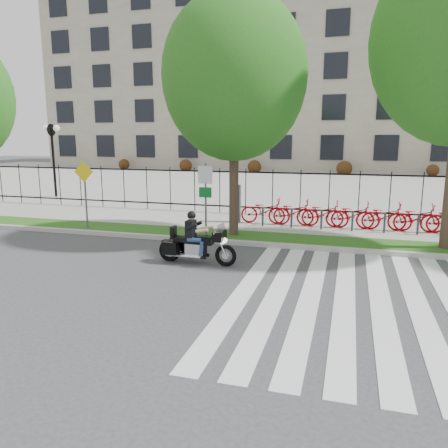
# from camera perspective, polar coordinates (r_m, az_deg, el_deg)

# --- Properties ---
(ground) EXTENTS (120.00, 120.00, 0.00)m
(ground) POSITION_cam_1_polar(r_m,az_deg,el_deg) (11.05, -8.43, -7.34)
(ground) COLOR #37373A
(ground) RESTS_ON ground
(curb) EXTENTS (60.00, 0.20, 0.15)m
(curb) POSITION_cam_1_polar(r_m,az_deg,el_deg) (14.71, -1.81, -2.21)
(curb) COLOR #AAA7A0
(curb) RESTS_ON ground
(grass_verge) EXTENTS (60.00, 1.50, 0.15)m
(grass_verge) POSITION_cam_1_polar(r_m,az_deg,el_deg) (15.50, -0.84, -1.50)
(grass_verge) COLOR #214812
(grass_verge) RESTS_ON ground
(sidewalk) EXTENTS (60.00, 3.50, 0.15)m
(sidewalk) POSITION_cam_1_polar(r_m,az_deg,el_deg) (17.85, 1.51, 0.20)
(sidewalk) COLOR #98978E
(sidewalk) RESTS_ON ground
(plaza) EXTENTS (80.00, 34.00, 0.10)m
(plaza) POSITION_cam_1_polar(r_m,az_deg,el_deg) (34.95, 8.87, 5.49)
(plaza) COLOR #98978E
(plaza) RESTS_ON ground
(crosswalk_stripes) EXTENTS (5.70, 8.00, 0.01)m
(crosswalk_stripes) POSITION_cam_1_polar(r_m,az_deg,el_deg) (10.13, 17.63, -9.49)
(crosswalk_stripes) COLOR silver
(crosswalk_stripes) RESTS_ON ground
(iron_fence) EXTENTS (30.00, 0.06, 2.00)m
(iron_fence) POSITION_cam_1_polar(r_m,az_deg,el_deg) (19.36, 2.85, 4.29)
(iron_fence) COLOR black
(iron_fence) RESTS_ON sidewalk
(office_building) EXTENTS (60.00, 21.90, 20.15)m
(office_building) POSITION_cam_1_polar(r_m,az_deg,el_deg) (54.98, 12.04, 17.81)
(office_building) COLOR gray
(office_building) RESTS_ON ground
(lamp_post_left) EXTENTS (1.06, 0.70, 4.25)m
(lamp_post_left) POSITION_cam_1_polar(r_m,az_deg,el_deg) (27.06, -21.53, 9.88)
(lamp_post_left) COLOR black
(lamp_post_left) RESTS_ON ground
(street_tree_1) EXTENTS (4.79, 4.79, 8.05)m
(street_tree_1) POSITION_cam_1_polar(r_m,az_deg,el_deg) (15.08, 1.36, 18.66)
(street_tree_1) COLOR #3C2821
(street_tree_1) RESTS_ON grass_verge
(bike_share_station) EXTENTS (11.15, 0.88, 1.50)m
(bike_share_station) POSITION_cam_1_polar(r_m,az_deg,el_deg) (16.98, 19.97, 0.97)
(bike_share_station) COLOR #2D2D33
(bike_share_station) RESTS_ON sidewalk
(sign_pole_regulatory) EXTENTS (0.50, 0.09, 2.50)m
(sign_pole_regulatory) POSITION_cam_1_polar(r_m,az_deg,el_deg) (14.96, -2.44, 4.50)
(sign_pole_regulatory) COLOR #59595B
(sign_pole_regulatory) RESTS_ON grass_verge
(sign_pole_warning) EXTENTS (0.78, 0.09, 2.49)m
(sign_pole_warning) POSITION_cam_1_polar(r_m,az_deg,el_deg) (17.07, -17.72, 4.82)
(sign_pole_warning) COLOR #59595B
(sign_pole_warning) RESTS_ON grass_verge
(motorcycle_rider) EXTENTS (2.34, 0.70, 1.80)m
(motorcycle_rider) POSITION_cam_1_polar(r_m,az_deg,el_deg) (12.25, -3.65, -2.47)
(motorcycle_rider) COLOR black
(motorcycle_rider) RESTS_ON ground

